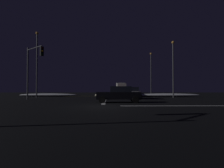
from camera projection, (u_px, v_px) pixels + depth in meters
The scene contains 17 objects.
ground at pixel (103, 107), 15.68m from camera, with size 120.00×120.00×0.10m, color black.
stop_line_north at pixel (105, 100), 24.86m from camera, with size 0.35×15.81×0.01m.
centre_line_ns at pixel (106, 96), 36.45m from camera, with size 22.00×0.15×0.01m.
crosswalk_bar_east at pixel (221, 106), 15.85m from camera, with size 15.81×0.40×0.01m.
snow_bank_left_curb at pixel (48, 95), 35.04m from camera, with size 9.88×1.50×0.54m.
snow_bank_right_curb at pixel (166, 95), 33.43m from camera, with size 11.24×1.50×0.57m.
sedan_silver at pixel (132, 93), 27.82m from camera, with size 2.02×4.33×1.57m.
sedan_blue at pixel (130, 92), 34.44m from camera, with size 2.02×4.33×1.57m.
sedan_orange at pixel (127, 92), 39.86m from camera, with size 2.02×4.33×1.57m.
sedan_green at pixel (123, 91), 46.30m from camera, with size 2.02×4.33×1.57m.
sedan_red at pixel (122, 91), 52.15m from camera, with size 2.02×4.33×1.57m.
box_truck at pixel (121, 88), 59.27m from camera, with size 2.68×8.28×3.08m.
sedan_black_crossing at pixel (119, 94), 19.67m from camera, with size 4.33×2.02×1.57m.
traffic_signal_nw at pixel (33, 63), 24.14m from camera, with size 2.87×2.87×6.47m.
streetlamp_left_near at pixel (37, 60), 30.41m from camera, with size 0.44×0.44×9.93m.
streetlamp_right_far at pixel (151, 71), 46.77m from camera, with size 0.44×0.44×9.68m.
streetlamp_right_near at pixel (173, 65), 30.76m from camera, with size 0.44×0.44×8.63m.
Camera 1 is at (0.44, -15.72, 1.32)m, focal length 32.53 mm.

